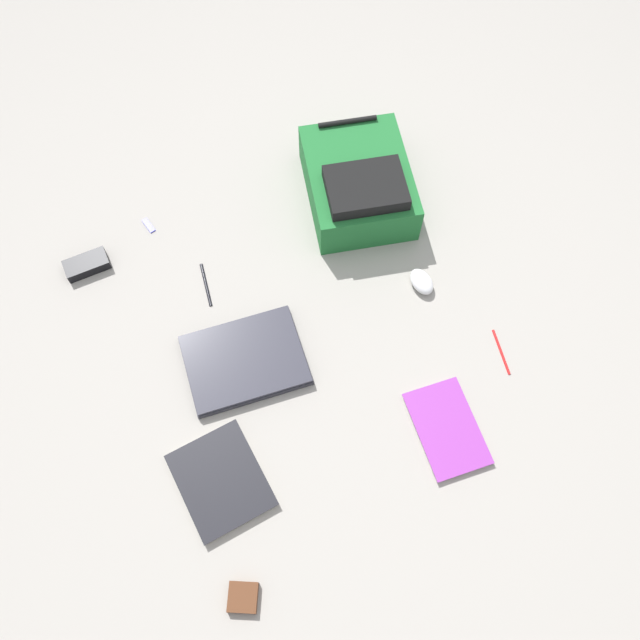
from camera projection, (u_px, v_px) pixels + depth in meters
ground_plane at (318, 326)px, 1.97m from camera, size 3.91×3.91×0.00m
backpack at (359, 183)px, 2.10m from camera, size 0.42×0.47×0.19m
laptop at (245, 361)px, 1.91m from camera, size 0.37×0.31×0.03m
book_comic at (221, 481)px, 1.77m from camera, size 0.21×0.26×0.02m
book_blue at (447, 429)px, 1.83m from camera, size 0.21×0.28×0.02m
computer_mouse at (422, 282)px, 2.01m from camera, size 0.06×0.09×0.04m
power_brick at (87, 265)px, 2.04m from camera, size 0.13×0.07×0.03m
pen_black at (206, 284)px, 2.03m from camera, size 0.04×0.15×0.01m
pen_blue at (501, 352)px, 1.93m from camera, size 0.05×0.14×0.01m
earbud_pouch at (243, 597)px, 1.64m from camera, size 0.10×0.10×0.02m
usb_stick at (148, 225)px, 2.12m from camera, size 0.03×0.06×0.01m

